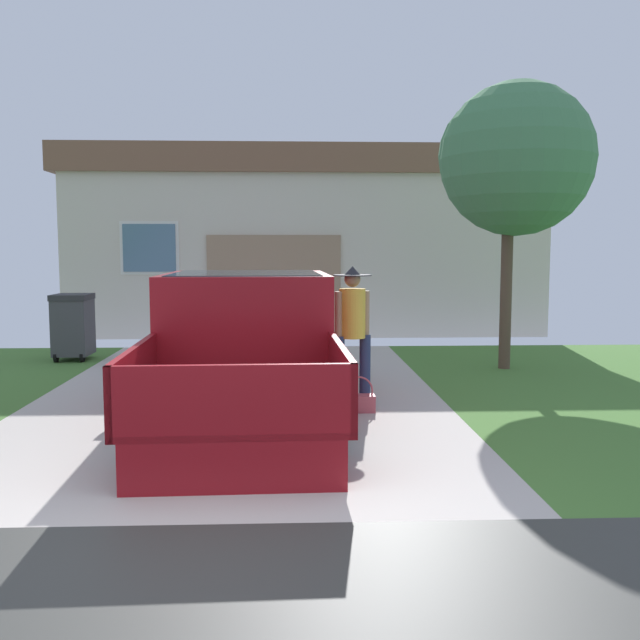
# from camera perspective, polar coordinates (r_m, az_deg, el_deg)

# --- Properties ---
(pickup_truck) EXTENTS (2.22, 5.50, 1.63)m
(pickup_truck) POSITION_cam_1_polar(r_m,az_deg,el_deg) (8.61, -5.96, -2.12)
(pickup_truck) COLOR maroon
(pickup_truck) RESTS_ON ground
(person_with_hat) EXTENTS (0.47, 0.47, 1.71)m
(person_with_hat) POSITION_cam_1_polar(r_m,az_deg,el_deg) (8.58, 2.63, -0.40)
(person_with_hat) COLOR navy
(person_with_hat) RESTS_ON ground
(handbag) EXTENTS (0.39, 0.20, 0.43)m
(handbag) POSITION_cam_1_polar(r_m,az_deg,el_deg) (8.40, 3.12, -6.61)
(handbag) COLOR #B24C56
(handbag) RESTS_ON ground
(house_with_garage) EXTENTS (10.92, 5.98, 4.15)m
(house_with_garage) POSITION_cam_1_polar(r_m,az_deg,el_deg) (17.94, -1.22, 6.33)
(house_with_garage) COLOR beige
(house_with_garage) RESTS_ON ground
(neighbor_tree) EXTENTS (2.39, 2.50, 4.51)m
(neighbor_tree) POSITION_cam_1_polar(r_m,az_deg,el_deg) (11.76, 15.17, 12.53)
(neighbor_tree) COLOR brown
(neighbor_tree) RESTS_ON ground
(wheeled_trash_bin) EXTENTS (0.60, 0.72, 1.15)m
(wheeled_trash_bin) POSITION_cam_1_polar(r_m,az_deg,el_deg) (12.91, -19.36, -0.35)
(wheeled_trash_bin) COLOR #424247
(wheeled_trash_bin) RESTS_ON ground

